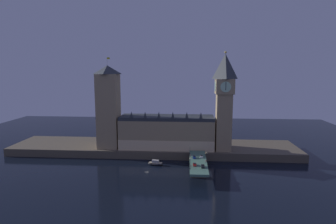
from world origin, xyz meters
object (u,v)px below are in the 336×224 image
clock_tower (224,99)px  pedestrian_near_rail (191,166)px  street_lamp_mid (206,156)px  car_northbound_trail (195,164)px  street_lamp_near (190,162)px  car_southbound_lead (203,166)px  boat_upstream (155,163)px  street_lamp_far (190,149)px  pedestrian_mid_walk (206,161)px  car_southbound_trail (201,156)px  car_northbound_lead (194,157)px  victoria_tower (108,107)px  pedestrian_far_rail (191,156)px

clock_tower → pedestrian_near_rail: bearing=-118.3°
street_lamp_mid → car_northbound_trail: bearing=-131.3°
pedestrian_near_rail → street_lamp_near: 4.36m
car_southbound_lead → boat_upstream: 38.90m
street_lamp_near → street_lamp_far: street_lamp_near is taller
pedestrian_mid_walk → car_southbound_trail: bearing=102.7°
car_northbound_lead → car_southbound_trail: size_ratio=1.11×
car_northbound_lead → car_southbound_trail: bearing=17.9°
car_southbound_trail → boat_upstream: car_southbound_trail is taller
car_northbound_trail → pedestrian_near_rail: (-2.33, -3.65, 0.23)m
car_northbound_lead → car_northbound_trail: (-0.00, -14.46, -0.04)m
street_lamp_near → street_lamp_far: size_ratio=1.16×
clock_tower → pedestrian_near_rail: 61.02m
car_southbound_lead → street_lamp_far: bearing=105.9°
pedestrian_near_rail → street_lamp_far: (-0.40, 26.77, 2.84)m
clock_tower → boat_upstream: bearing=-157.0°
street_lamp_near → pedestrian_near_rail: bearing=81.5°
clock_tower → street_lamp_near: 61.29m
clock_tower → car_northbound_trail: clock_tower is taller
car_southbound_lead → car_southbound_trail: car_southbound_lead is taller
car_northbound_trail → pedestrian_mid_walk: pedestrian_mid_walk is taller
pedestrian_near_rail → car_southbound_trail: bearing=70.4°
car_southbound_lead → pedestrian_mid_walk: (2.33, 8.49, 0.12)m
victoria_tower → boat_upstream: victoria_tower is taller
car_northbound_lead → car_southbound_lead: (4.65, -17.28, 0.03)m
car_southbound_trail → street_lamp_near: size_ratio=0.56×
pedestrian_mid_walk → street_lamp_near: 15.80m
car_northbound_trail → car_southbound_lead: bearing=-31.2°
car_northbound_lead → pedestrian_mid_walk: size_ratio=2.60×
street_lamp_mid → street_lamp_near: bearing=-124.5°
car_southbound_lead → street_lamp_mid: street_lamp_mid is taller
car_northbound_lead → clock_tower: bearing=50.5°
street_lamp_near → street_lamp_mid: bearing=55.5°
car_northbound_lead → car_southbound_lead: bearing=-74.9°
street_lamp_near → street_lamp_far: 29.45m
street_lamp_near → car_northbound_lead: bearing=82.5°
pedestrian_mid_walk → pedestrian_near_rail: bearing=-135.0°
pedestrian_far_rail → street_lamp_near: 22.37m
clock_tower → pedestrian_mid_walk: size_ratio=43.15×
street_lamp_far → car_northbound_lead: bearing=-72.5°
pedestrian_far_rail → street_lamp_near: street_lamp_near is taller
pedestrian_near_rail → street_lamp_near: street_lamp_near is taller
victoria_tower → boat_upstream: size_ratio=6.34×
pedestrian_far_rail → street_lamp_near: size_ratio=0.27×
street_lamp_far → car_southbound_lead: bearing=-74.1°
victoria_tower → car_southbound_trail: (68.26, -26.53, -28.43)m
car_northbound_trail → clock_tower: bearing=62.1°
car_southbound_trail → victoria_tower: bearing=158.8°
victoria_tower → pedestrian_near_rail: 81.74m
clock_tower → pedestrian_mid_walk: bearing=-112.5°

